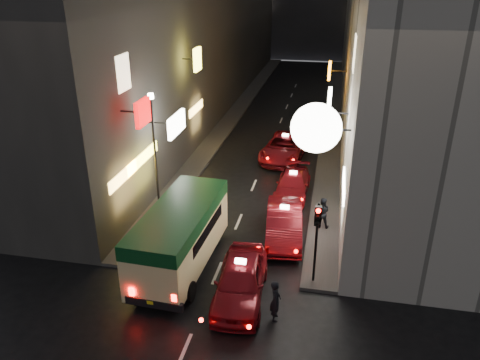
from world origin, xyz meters
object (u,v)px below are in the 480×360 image
Objects in this scene: minibus at (180,231)px; pedestrian_crossing at (276,298)px; lamp_post at (155,147)px; taxi_near at (240,278)px; traffic_light at (317,227)px.

pedestrian_crossing is at bearing -29.77° from minibus.
lamp_post is at bearing 121.17° from minibus.
traffic_light is at bearing 26.30° from taxi_near.
traffic_light is at bearing -28.91° from lamp_post.
pedestrian_crossing is 10.14m from lamp_post.
pedestrian_crossing is (4.33, -2.48, -0.85)m from minibus.
pedestrian_crossing is 3.15m from traffic_light.
taxi_near is at bearing 50.22° from pedestrian_crossing.
taxi_near is at bearing -28.08° from minibus.
taxi_near is 1.69× the size of traffic_light.
minibus is 3.59× the size of pedestrian_crossing.
taxi_near is 8.51m from lamp_post.
pedestrian_crossing is (1.48, -0.95, 0.00)m from taxi_near.
lamp_post is (-5.49, 5.87, 2.80)m from taxi_near.
pedestrian_crossing is at bearing -44.43° from lamp_post.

